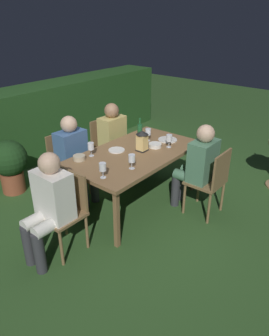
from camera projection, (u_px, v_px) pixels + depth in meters
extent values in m
plane|color=#2D5123|center=(134.00, 203.00, 4.27)|extent=(16.00, 16.00, 0.00)
cube|color=olive|center=(134.00, 154.00, 3.95)|extent=(1.73, 0.96, 0.04)
cube|color=olive|center=(117.00, 220.00, 3.33)|extent=(0.05, 0.05, 0.70)
cube|color=olive|center=(193.00, 168.00, 4.43)|extent=(0.05, 0.05, 0.70)
cube|color=olive|center=(66.00, 194.00, 3.80)|extent=(0.05, 0.05, 0.70)
cube|color=olive|center=(147.00, 153.00, 4.90)|extent=(0.05, 0.05, 0.70)
cube|color=brown|center=(205.00, 182.00, 3.89)|extent=(0.42, 0.40, 0.03)
cube|color=brown|center=(222.00, 170.00, 3.68)|extent=(0.40, 0.02, 0.42)
cylinder|color=brown|center=(184.00, 199.00, 3.96)|extent=(0.03, 0.03, 0.42)
cylinder|color=brown|center=(198.00, 188.00, 4.21)|extent=(0.03, 0.03, 0.42)
cylinder|color=brown|center=(209.00, 208.00, 3.77)|extent=(0.03, 0.03, 0.42)
cylinder|color=brown|center=(222.00, 196.00, 4.02)|extent=(0.03, 0.03, 0.42)
cube|color=#4C7A5B|center=(203.00, 161.00, 3.80)|extent=(0.38, 0.24, 0.50)
sphere|color=#D1A889|center=(206.00, 134.00, 3.65)|extent=(0.21, 0.21, 0.21)
cylinder|color=#4C7A5B|center=(187.00, 177.00, 3.93)|extent=(0.13, 0.36, 0.13)
cylinder|color=#4C7A5B|center=(195.00, 172.00, 4.05)|extent=(0.13, 0.36, 0.13)
cylinder|color=#333338|center=(175.00, 190.00, 4.12)|extent=(0.11, 0.11, 0.45)
cylinder|color=#333338|center=(183.00, 185.00, 4.25)|extent=(0.11, 0.11, 0.45)
cube|color=brown|center=(70.00, 167.00, 4.26)|extent=(0.42, 0.40, 0.03)
cube|color=brown|center=(59.00, 148.00, 4.27)|extent=(0.40, 0.03, 0.42)
cylinder|color=brown|center=(90.00, 180.00, 4.39)|extent=(0.03, 0.03, 0.42)
cylinder|color=brown|center=(69.00, 191.00, 4.14)|extent=(0.03, 0.03, 0.42)
cylinder|color=brown|center=(73.00, 173.00, 4.58)|extent=(0.03, 0.03, 0.42)
cylinder|color=brown|center=(53.00, 182.00, 4.33)|extent=(0.03, 0.03, 0.42)
cube|color=#426699|center=(71.00, 150.00, 4.11)|extent=(0.38, 0.24, 0.50)
sphere|color=#D1A889|center=(69.00, 124.00, 3.96)|extent=(0.21, 0.21, 0.21)
cylinder|color=#426699|center=(85.00, 167.00, 4.20)|extent=(0.13, 0.36, 0.13)
cylinder|color=#426699|center=(75.00, 171.00, 4.07)|extent=(0.13, 0.36, 0.13)
cylinder|color=#333338|center=(95.00, 186.00, 4.21)|extent=(0.11, 0.11, 0.45)
cylinder|color=#333338|center=(84.00, 192.00, 4.09)|extent=(0.11, 0.11, 0.45)
cube|color=brown|center=(110.00, 149.00, 4.80)|extent=(0.42, 0.40, 0.03)
cube|color=brown|center=(100.00, 132.00, 4.81)|extent=(0.40, 0.03, 0.42)
cylinder|color=brown|center=(126.00, 162.00, 4.93)|extent=(0.03, 0.03, 0.42)
cylinder|color=brown|center=(110.00, 170.00, 4.68)|extent=(0.03, 0.03, 0.42)
cylinder|color=brown|center=(110.00, 156.00, 5.12)|extent=(0.03, 0.03, 0.42)
cylinder|color=brown|center=(94.00, 164.00, 4.87)|extent=(0.03, 0.03, 0.42)
cube|color=tan|center=(112.00, 134.00, 4.65)|extent=(0.38, 0.24, 0.50)
sphere|color=#997051|center=(112.00, 111.00, 4.50)|extent=(0.21, 0.21, 0.21)
cylinder|color=tan|center=(124.00, 149.00, 4.74)|extent=(0.13, 0.36, 0.13)
cylinder|color=tan|center=(116.00, 153.00, 4.61)|extent=(0.13, 0.36, 0.13)
cylinder|color=#333338|center=(132.00, 166.00, 4.75)|extent=(0.11, 0.11, 0.45)
cylinder|color=#333338|center=(124.00, 170.00, 4.63)|extent=(0.11, 0.11, 0.45)
cube|color=brown|center=(61.00, 215.00, 3.25)|extent=(0.40, 0.42, 0.03)
cube|color=brown|center=(73.00, 189.00, 3.28)|extent=(0.03, 0.40, 0.42)
cylinder|color=brown|center=(61.00, 248.00, 3.13)|extent=(0.03, 0.03, 0.42)
cylinder|color=brown|center=(39.00, 234.00, 3.34)|extent=(0.03, 0.03, 0.42)
cylinder|color=brown|center=(87.00, 232.00, 3.37)|extent=(0.03, 0.03, 0.42)
cylinder|color=brown|center=(65.00, 219.00, 3.57)|extent=(0.03, 0.03, 0.42)
cube|color=white|center=(53.00, 195.00, 3.10)|extent=(0.24, 0.38, 0.50)
sphere|color=#D1A889|center=(49.00, 163.00, 2.94)|extent=(0.21, 0.21, 0.21)
cylinder|color=white|center=(50.00, 225.00, 3.05)|extent=(0.36, 0.13, 0.13)
cylinder|color=white|center=(39.00, 218.00, 3.15)|extent=(0.36, 0.13, 0.13)
cylinder|color=#333338|center=(40.00, 253.00, 3.05)|extent=(0.11, 0.11, 0.45)
cylinder|color=#333338|center=(29.00, 245.00, 3.15)|extent=(0.11, 0.11, 0.45)
cube|color=black|center=(142.00, 150.00, 3.97)|extent=(0.12, 0.12, 0.01)
cube|color=#F9D17A|center=(142.00, 142.00, 3.93)|extent=(0.11, 0.11, 0.20)
cone|color=black|center=(142.00, 132.00, 3.87)|extent=(0.15, 0.15, 0.05)
cylinder|color=#1E5B2D|center=(140.00, 132.00, 4.31)|extent=(0.07, 0.07, 0.20)
cylinder|color=#1E5B2D|center=(140.00, 121.00, 4.24)|extent=(0.03, 0.03, 0.09)
cylinder|color=silver|center=(103.00, 177.00, 3.33)|extent=(0.06, 0.06, 0.00)
cylinder|color=silver|center=(103.00, 174.00, 3.31)|extent=(0.01, 0.01, 0.08)
cylinder|color=silver|center=(103.00, 167.00, 3.28)|extent=(0.08, 0.08, 0.08)
cylinder|color=maroon|center=(103.00, 169.00, 3.29)|extent=(0.07, 0.07, 0.03)
cylinder|color=silver|center=(91.00, 156.00, 3.83)|extent=(0.06, 0.06, 0.00)
cylinder|color=silver|center=(91.00, 152.00, 3.82)|extent=(0.01, 0.01, 0.08)
cylinder|color=silver|center=(91.00, 146.00, 3.78)|extent=(0.08, 0.08, 0.08)
cylinder|color=maroon|center=(91.00, 148.00, 3.79)|extent=(0.07, 0.07, 0.03)
cylinder|color=silver|center=(132.00, 168.00, 3.52)|extent=(0.06, 0.06, 0.00)
cylinder|color=silver|center=(132.00, 165.00, 3.50)|extent=(0.01, 0.01, 0.08)
cylinder|color=silver|center=(132.00, 158.00, 3.47)|extent=(0.08, 0.08, 0.08)
cylinder|color=maroon|center=(132.00, 160.00, 3.48)|extent=(0.07, 0.07, 0.03)
cylinder|color=silver|center=(169.00, 147.00, 4.08)|extent=(0.06, 0.06, 0.00)
cylinder|color=silver|center=(169.00, 144.00, 4.06)|extent=(0.01, 0.01, 0.08)
cylinder|color=silver|center=(169.00, 138.00, 4.02)|extent=(0.08, 0.08, 0.08)
cylinder|color=maroon|center=(169.00, 140.00, 4.03)|extent=(0.07, 0.07, 0.03)
cylinder|color=silver|center=(148.00, 140.00, 4.28)|extent=(0.06, 0.06, 0.00)
cylinder|color=silver|center=(148.00, 138.00, 4.26)|extent=(0.01, 0.01, 0.08)
cylinder|color=silver|center=(148.00, 132.00, 4.23)|extent=(0.08, 0.08, 0.08)
cylinder|color=maroon|center=(148.00, 133.00, 4.24)|extent=(0.07, 0.07, 0.03)
cylinder|color=silver|center=(168.00, 140.00, 4.29)|extent=(0.26, 0.26, 0.01)
cylinder|color=white|center=(117.00, 150.00, 3.97)|extent=(0.20, 0.20, 0.01)
cylinder|color=silver|center=(155.00, 145.00, 4.07)|extent=(0.17, 0.17, 0.05)
cylinder|color=#424C1E|center=(155.00, 145.00, 4.07)|extent=(0.14, 0.14, 0.01)
cylinder|color=#BCAD8E|center=(79.00, 158.00, 3.72)|extent=(0.14, 0.14, 0.06)
cylinder|color=tan|center=(79.00, 157.00, 3.71)|extent=(0.12, 0.12, 0.02)
cube|color=#234C1E|center=(27.00, 125.00, 5.33)|extent=(6.04, 0.67, 1.19)
cylinder|color=brown|center=(13.00, 182.00, 4.48)|extent=(0.32, 0.32, 0.30)
sphere|color=#193816|center=(9.00, 158.00, 4.32)|extent=(0.50, 0.50, 0.50)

